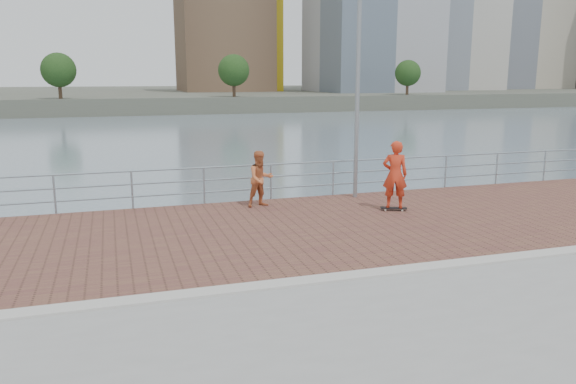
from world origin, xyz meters
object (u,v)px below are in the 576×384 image
object	(u,v)px
skateboarder	(395,174)
bystander	(261,179)
guardrail	(238,179)
street_lamp	(366,40)

from	to	relation	value
skateboarder	bystander	world-z (taller)	skateboarder
skateboarder	bystander	distance (m)	3.82
guardrail	street_lamp	world-z (taller)	street_lamp
street_lamp	skateboarder	world-z (taller)	street_lamp
street_lamp	bystander	xyz separation A→B (m)	(-3.14, 0.14, -3.92)
street_lamp	skateboarder	distance (m)	4.00
street_lamp	skateboarder	size ratio (longest dim) A/B	3.54
skateboarder	bystander	xyz separation A→B (m)	(-3.44, 1.63, -0.22)
guardrail	street_lamp	size ratio (longest dim) A/B	5.84
guardrail	skateboarder	xyz separation A→B (m)	(3.93, -2.48, 0.36)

